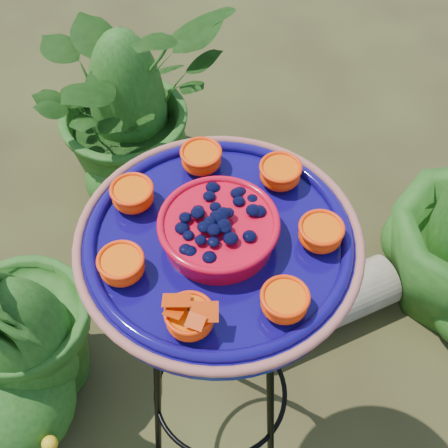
{
  "coord_description": "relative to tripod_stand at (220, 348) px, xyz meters",
  "views": [
    {
      "loc": [
        0.37,
        -0.72,
        1.94
      ],
      "look_at": [
        0.09,
        -0.1,
        1.06
      ],
      "focal_mm": 50.0,
      "sensor_mm": 36.0,
      "label": 1
    }
  ],
  "objects": [
    {
      "name": "ground_plane",
      "position": [
        -0.09,
        0.12,
        -0.6
      ],
      "size": [
        20.0,
        20.0,
        0.0
      ],
      "primitive_type": "plane",
      "color": "black",
      "rests_on": "ground"
    },
    {
      "name": "driftwood_log",
      "position": [
        0.14,
        0.51,
        -0.51
      ],
      "size": [
        0.48,
        0.53,
        0.18
      ],
      "primitive_type": "cylinder",
      "rotation": [
        0.0,
        1.57,
        0.87
      ],
      "color": "gray",
      "rests_on": "ground"
    },
    {
      "name": "feeder_dish",
      "position": [
        0.0,
        -0.0,
        0.43
      ],
      "size": [
        0.6,
        0.6,
        0.12
      ],
      "rotation": [
        0.0,
        0.0,
        0.23
      ],
      "color": "#0F075D",
      "rests_on": "tripod_stand"
    },
    {
      "name": "tripod_stand",
      "position": [
        0.0,
        0.0,
        0.0
      ],
      "size": [
        0.43,
        0.43,
        0.99
      ],
      "rotation": [
        0.0,
        0.0,
        0.23
      ],
      "color": "black",
      "rests_on": "ground"
    },
    {
      "name": "shrub_back_left",
      "position": [
        -0.79,
        0.87,
        -0.19
      ],
      "size": [
        0.93,
        0.97,
        0.82
      ],
      "primitive_type": "imported",
      "rotation": [
        0.0,
        0.0,
        1.02
      ],
      "color": "#194512",
      "rests_on": "ground"
    },
    {
      "name": "shrub_front_left",
      "position": [
        -0.58,
        -0.09,
        -0.15
      ],
      "size": [
        0.63,
        0.64,
        0.91
      ],
      "primitive_type": "imported",
      "rotation": [
        0.0,
        0.0,
        5.37
      ],
      "color": "#194512",
      "rests_on": "ground"
    }
  ]
}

